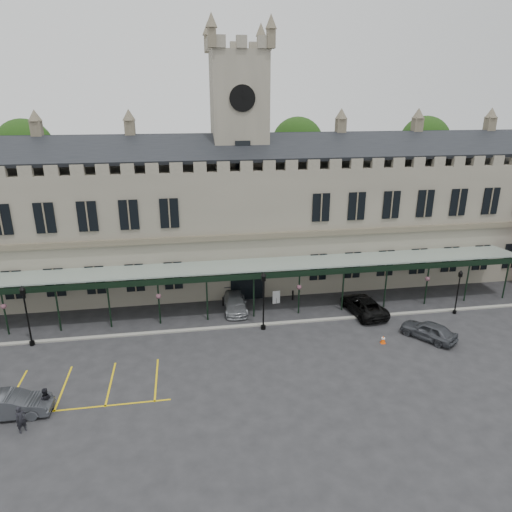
{
  "coord_description": "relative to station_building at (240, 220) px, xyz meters",
  "views": [
    {
      "loc": [
        -5.55,
        -28.19,
        18.11
      ],
      "look_at": [
        0.0,
        6.0,
        6.0
      ],
      "focal_mm": 32.0,
      "sensor_mm": 36.0,
      "label": 1
    }
  ],
  "objects": [
    {
      "name": "ground",
      "position": [
        0.0,
        -15.91,
        -6.47
      ],
      "size": [
        140.0,
        140.0,
        0.0
      ],
      "primitive_type": "plane",
      "color": "#242426"
    },
    {
      "name": "station_building",
      "position": [
        0.0,
        0.0,
        0.0
      ],
      "size": [
        60.0,
        10.36,
        17.3
      ],
      "color": "slate",
      "rests_on": "ground"
    },
    {
      "name": "clock_tower",
      "position": [
        0.0,
        0.09,
        6.64
      ],
      "size": [
        5.6,
        5.6,
        24.8
      ],
      "color": "slate",
      "rests_on": "ground"
    },
    {
      "name": "canopy",
      "position": [
        0.0,
        -8.45,
        -4.06
      ],
      "size": [
        50.0,
        4.1,
        4.3
      ],
      "color": "#8C9E93",
      "rests_on": "ground"
    },
    {
      "name": "kerb",
      "position": [
        0.0,
        -10.41,
        -6.41
      ],
      "size": [
        60.0,
        0.4,
        0.12
      ],
      "primitive_type": "cube",
      "color": "gray",
      "rests_on": "ground"
    },
    {
      "name": "parking_markings",
      "position": [
        -14.0,
        -17.41,
        -6.47
      ],
      "size": [
        16.0,
        6.0,
        0.01
      ],
      "primitive_type": null,
      "color": "gold",
      "rests_on": "ground"
    },
    {
      "name": "tree_behind_left",
      "position": [
        -22.0,
        9.09,
        6.35
      ],
      "size": [
        6.0,
        6.0,
        16.0
      ],
      "color": "#332314",
      "rests_on": "ground"
    },
    {
      "name": "tree_behind_mid",
      "position": [
        8.0,
        9.09,
        6.35
      ],
      "size": [
        6.0,
        6.0,
        16.0
      ],
      "color": "#332314",
      "rests_on": "ground"
    },
    {
      "name": "tree_behind_right",
      "position": [
        24.0,
        9.09,
        6.35
      ],
      "size": [
        6.0,
        6.0,
        16.0
      ],
      "color": "#332314",
      "rests_on": "ground"
    },
    {
      "name": "lamp_post_left",
      "position": [
        -17.65,
        -10.78,
        -3.51
      ],
      "size": [
        0.47,
        0.47,
        4.98
      ],
      "color": "black",
      "rests_on": "ground"
    },
    {
      "name": "lamp_post_mid",
      "position": [
        0.41,
        -11.11,
        -3.46
      ],
      "size": [
        0.48,
        0.48,
        5.07
      ],
      "color": "black",
      "rests_on": "ground"
    },
    {
      "name": "lamp_post_right",
      "position": [
        17.63,
        -10.98,
        -4.03
      ],
      "size": [
        0.39,
        0.39,
        4.11
      ],
      "color": "black",
      "rests_on": "ground"
    },
    {
      "name": "traffic_cone",
      "position": [
        9.21,
        -14.84,
        -6.15
      ],
      "size": [
        0.4,
        0.4,
        0.64
      ],
      "rotation": [
        0.0,
        0.0,
        -0.12
      ],
      "color": "#ED4A07",
      "rests_on": "ground"
    },
    {
      "name": "sign_board",
      "position": [
        2.47,
        -6.42,
        -5.86
      ],
      "size": [
        0.73,
        0.16,
        1.25
      ],
      "rotation": [
        0.0,
        0.0,
        0.15
      ],
      "color": "black",
      "rests_on": "ground"
    },
    {
      "name": "bollard_left",
      "position": [
        -2.44,
        -6.11,
        -6.05
      ],
      "size": [
        0.15,
        0.15,
        0.84
      ],
      "primitive_type": "cylinder",
      "color": "black",
      "rests_on": "ground"
    },
    {
      "name": "bollard_right",
      "position": [
        4.16,
        -5.9,
        -6.0
      ],
      "size": [
        0.17,
        0.17,
        0.93
      ],
      "primitive_type": "cylinder",
      "color": "black",
      "rests_on": "ground"
    },
    {
      "name": "car_left_b",
      "position": [
        -16.38,
        -19.33,
        -5.71
      ],
      "size": [
        4.62,
        1.66,
        1.52
      ],
      "primitive_type": "imported",
      "rotation": [
        0.0,
        0.0,
        1.58
      ],
      "color": "#3B3E43",
      "rests_on": "ground"
    },
    {
      "name": "car_taxi",
      "position": [
        -1.45,
        -7.15,
        -5.77
      ],
      "size": [
        2.08,
        4.84,
        1.39
      ],
      "primitive_type": "imported",
      "rotation": [
        0.0,
        0.0,
        -0.03
      ],
      "color": "#919398",
      "rests_on": "ground"
    },
    {
      "name": "car_van",
      "position": [
        9.67,
        -9.6,
        -5.72
      ],
      "size": [
        3.08,
        5.62,
        1.49
      ],
      "primitive_type": "imported",
      "rotation": [
        0.0,
        0.0,
        3.26
      ],
      "color": "black",
      "rests_on": "ground"
    },
    {
      "name": "car_right_a",
      "position": [
        13.0,
        -14.75,
        -5.74
      ],
      "size": [
        3.93,
        4.49,
        1.46
      ],
      "primitive_type": "imported",
      "rotation": [
        0.0,
        0.0,
        3.77
      ],
      "color": "#3B3E43",
      "rests_on": "ground"
    },
    {
      "name": "person_a",
      "position": [
        -15.3,
        -20.91,
        -5.63
      ],
      "size": [
        0.72,
        0.7,
        1.67
      ],
      "primitive_type": "imported",
      "rotation": [
        0.0,
        0.0,
        0.73
      ],
      "color": "black",
      "rests_on": "ground"
    },
    {
      "name": "person_b",
      "position": [
        -14.43,
        -19.2,
        -5.67
      ],
      "size": [
        0.82,
        0.66,
        1.59
      ],
      "primitive_type": "imported",
      "rotation": [
        0.0,
        0.0,
        3.22
      ],
      "color": "black",
      "rests_on": "ground"
    }
  ]
}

